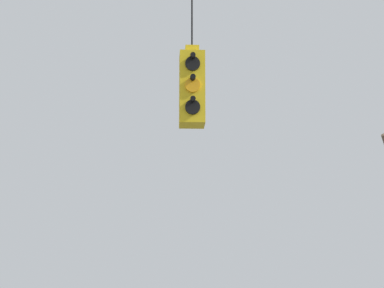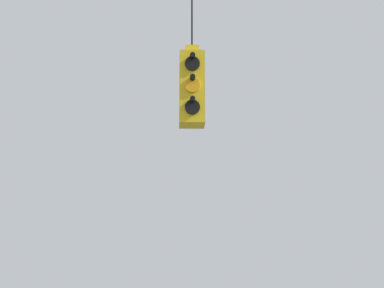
{
  "view_description": "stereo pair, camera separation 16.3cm",
  "coord_description": "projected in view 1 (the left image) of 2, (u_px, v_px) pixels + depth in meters",
  "views": [
    {
      "loc": [
        1.47,
        -9.28,
        1.95
      ],
      "look_at": [
        1.92,
        0.36,
        4.29
      ],
      "focal_mm": 70.0,
      "sensor_mm": 36.0,
      "label": 1
    },
    {
      "loc": [
        1.63,
        -9.29,
        1.95
      ],
      "look_at": [
        1.92,
        0.36,
        4.29
      ],
      "focal_mm": 70.0,
      "sensor_mm": 36.0,
      "label": 2
    }
  ],
  "objects": [
    {
      "name": "traffic_light_over_intersection",
      "position": [
        192.0,
        87.0,
        10.12
      ],
      "size": [
        0.34,
        0.58,
        3.1
      ],
      "color": "yellow"
    }
  ]
}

